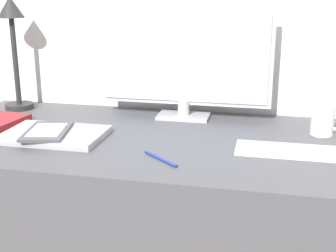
# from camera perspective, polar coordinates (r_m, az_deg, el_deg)

# --- Properties ---
(desk) EXTENTS (1.58, 0.69, 0.72)m
(desk) POSITION_cam_1_polar(r_m,az_deg,el_deg) (1.61, 0.49, -13.70)
(desk) COLOR #4C4C51
(desk) RESTS_ON ground_plane
(monitor) EXTENTS (0.61, 0.11, 0.40)m
(monitor) POSITION_cam_1_polar(r_m,az_deg,el_deg) (1.65, 1.99, 8.07)
(monitor) COLOR #B7B7BC
(monitor) RESTS_ON desk
(keyboard) EXTENTS (0.32, 0.11, 0.01)m
(keyboard) POSITION_cam_1_polar(r_m,az_deg,el_deg) (1.38, 14.97, -2.96)
(keyboard) COLOR silver
(keyboard) RESTS_ON desk
(laptop) EXTENTS (0.31, 0.21, 0.02)m
(laptop) POSITION_cam_1_polar(r_m,az_deg,el_deg) (1.50, -13.65, -1.05)
(laptop) COLOR #A3A3A8
(laptop) RESTS_ON desk
(ereader) EXTENTS (0.16, 0.22, 0.01)m
(ereader) POSITION_cam_1_polar(r_m,az_deg,el_deg) (1.49, -14.53, -0.62)
(ereader) COLOR #4C4C51
(ereader) RESTS_ON laptop
(desk_lamp) EXTENTS (0.11, 0.11, 0.42)m
(desk_lamp) POSITION_cam_1_polar(r_m,az_deg,el_deg) (1.86, -18.38, 10.47)
(desk_lamp) COLOR #282828
(desk_lamp) RESTS_ON desk
(coffee_mug) EXTENTS (0.11, 0.07, 0.10)m
(coffee_mug) POSITION_cam_1_polar(r_m,az_deg,el_deg) (1.56, 18.42, 0.66)
(coffee_mug) COLOR white
(coffee_mug) RESTS_ON desk
(pen) EXTENTS (0.11, 0.10, 0.01)m
(pen) POSITION_cam_1_polar(r_m,az_deg,el_deg) (1.28, -0.94, -4.01)
(pen) COLOR navy
(pen) RESTS_ON desk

